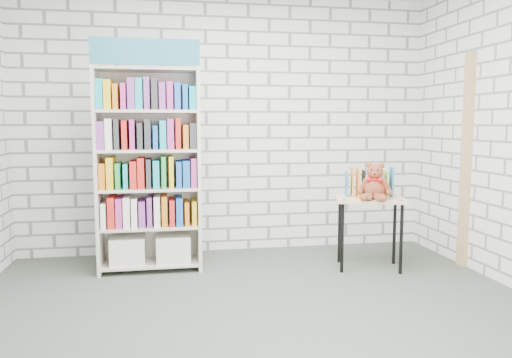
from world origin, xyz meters
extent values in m
plane|color=#3D453B|center=(0.00, 0.00, 0.00)|extent=(4.50, 4.50, 0.00)
cube|color=silver|center=(0.00, 2.00, 1.40)|extent=(4.50, 0.02, 2.80)
cube|color=silver|center=(0.00, -2.00, 1.40)|extent=(4.50, 0.02, 2.80)
cube|color=beige|center=(-1.30, 1.35, 0.97)|extent=(0.03, 0.38, 1.94)
cube|color=beige|center=(-0.37, 1.35, 0.97)|extent=(0.03, 0.38, 1.94)
cube|color=beige|center=(-0.84, 1.53, 0.97)|extent=(0.97, 0.02, 1.94)
cube|color=teal|center=(-0.84, 1.17, 2.06)|extent=(0.97, 0.02, 0.24)
cube|color=beige|center=(-0.84, 1.35, 0.06)|extent=(0.90, 0.36, 0.03)
cube|color=beige|center=(-0.84, 1.35, 0.43)|extent=(0.90, 0.36, 0.03)
cube|color=beige|center=(-0.84, 1.35, 0.80)|extent=(0.90, 0.36, 0.03)
cube|color=beige|center=(-0.84, 1.35, 1.16)|extent=(0.90, 0.36, 0.03)
cube|color=beige|center=(-0.84, 1.35, 1.53)|extent=(0.90, 0.36, 0.03)
cube|color=beige|center=(-0.84, 1.35, 1.92)|extent=(0.90, 0.36, 0.03)
cube|color=silver|center=(-1.05, 1.35, 0.21)|extent=(0.32, 0.32, 0.26)
cube|color=silver|center=(-0.62, 1.35, 0.21)|extent=(0.32, 0.32, 0.26)
cube|color=white|center=(-0.84, 1.34, 0.57)|extent=(0.90, 0.32, 0.26)
cube|color=purple|center=(-0.84, 1.34, 0.94)|extent=(0.90, 0.32, 0.26)
cube|color=#333338|center=(-0.84, 1.34, 1.30)|extent=(0.90, 0.32, 0.26)
cube|color=red|center=(-0.84, 1.34, 1.67)|extent=(0.90, 0.32, 0.26)
cube|color=#DFB886|center=(1.27, 1.04, 0.68)|extent=(0.74, 0.61, 0.03)
cylinder|color=black|center=(0.96, 0.94, 0.33)|extent=(0.03, 0.03, 0.67)
cylinder|color=black|center=(1.05, 1.28, 0.33)|extent=(0.03, 0.03, 0.67)
cylinder|color=black|center=(1.49, 0.80, 0.33)|extent=(0.03, 0.03, 0.67)
cylinder|color=black|center=(1.58, 1.13, 0.33)|extent=(0.03, 0.03, 0.67)
cylinder|color=black|center=(0.97, 0.95, 0.70)|extent=(0.04, 0.04, 0.01)
cylinder|color=black|center=(1.48, 0.81, 0.70)|extent=(0.04, 0.04, 0.01)
cube|color=teal|center=(1.09, 1.20, 0.83)|extent=(0.07, 0.20, 0.27)
cube|color=orange|center=(1.14, 1.18, 0.83)|extent=(0.07, 0.20, 0.27)
cube|color=orange|center=(1.19, 1.17, 0.83)|extent=(0.07, 0.20, 0.27)
cube|color=black|center=(1.25, 1.15, 0.83)|extent=(0.07, 0.20, 0.27)
cube|color=white|center=(1.30, 1.14, 0.83)|extent=(0.07, 0.20, 0.27)
cube|color=#F72B34|center=(1.35, 1.12, 0.83)|extent=(0.07, 0.20, 0.27)
cube|color=#388DD5|center=(1.41, 1.11, 0.83)|extent=(0.07, 0.20, 0.27)
cube|color=#B7CC44|center=(1.46, 1.09, 0.83)|extent=(0.07, 0.20, 0.27)
cube|color=teal|center=(1.51, 1.08, 0.83)|extent=(0.07, 0.20, 0.27)
ellipsoid|color=brown|center=(1.28, 0.95, 0.80)|extent=(0.21, 0.18, 0.21)
sphere|color=brown|center=(1.28, 0.95, 0.96)|extent=(0.15, 0.15, 0.15)
sphere|color=brown|center=(1.24, 0.99, 1.02)|extent=(0.06, 0.06, 0.06)
sphere|color=brown|center=(1.34, 0.93, 1.02)|extent=(0.06, 0.06, 0.06)
sphere|color=brown|center=(1.25, 0.89, 0.94)|extent=(0.06, 0.06, 0.06)
sphere|color=black|center=(1.23, 0.91, 0.98)|extent=(0.02, 0.02, 0.02)
sphere|color=black|center=(1.27, 0.88, 0.98)|extent=(0.02, 0.02, 0.02)
sphere|color=black|center=(1.24, 0.87, 0.95)|extent=(0.02, 0.02, 0.02)
cylinder|color=brown|center=(1.18, 0.98, 0.83)|extent=(0.10, 0.12, 0.15)
cylinder|color=brown|center=(1.37, 0.88, 0.83)|extent=(0.12, 0.07, 0.15)
sphere|color=brown|center=(1.15, 0.98, 0.77)|extent=(0.06, 0.06, 0.06)
sphere|color=brown|center=(1.38, 0.86, 0.77)|extent=(0.06, 0.06, 0.06)
cylinder|color=brown|center=(1.18, 0.89, 0.74)|extent=(0.09, 0.16, 0.08)
cylinder|color=brown|center=(1.29, 0.83, 0.74)|extent=(0.16, 0.15, 0.08)
sphere|color=brown|center=(1.13, 0.84, 0.73)|extent=(0.07, 0.07, 0.07)
sphere|color=brown|center=(1.27, 0.76, 0.73)|extent=(0.07, 0.07, 0.07)
cone|color=red|center=(1.22, 0.91, 0.89)|extent=(0.08, 0.08, 0.06)
cone|color=red|center=(1.28, 0.88, 0.89)|extent=(0.08, 0.08, 0.06)
sphere|color=red|center=(1.25, 0.89, 0.89)|extent=(0.03, 0.03, 0.03)
cube|color=tan|center=(2.23, 0.95, 1.05)|extent=(0.05, 0.12, 2.10)
camera|label=1|loc=(-0.66, -3.48, 1.42)|focal=35.00mm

